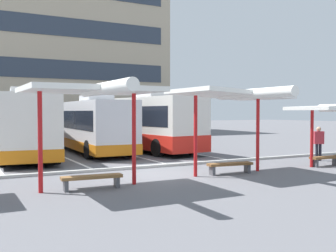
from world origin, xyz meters
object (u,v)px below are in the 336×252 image
coach_bus_1 (90,126)px  waiting_shelter_2 (233,96)px  waiting_shelter_1 (92,92)px  bench_1 (92,179)px  waiting_passenger_1 (319,141)px  bench_3 (325,159)px  coach_bus_2 (141,124)px  bench_2 (230,166)px  coach_bus_0 (26,125)px

coach_bus_1 → waiting_shelter_2: coach_bus_1 is taller
coach_bus_1 → waiting_shelter_1: coach_bus_1 is taller
coach_bus_1 → bench_1: coach_bus_1 is taller
waiting_passenger_1 → bench_3: bearing=-130.4°
bench_1 → waiting_shelter_1: bearing=-90.0°
coach_bus_2 → waiting_passenger_1: 10.91m
coach_bus_2 → bench_2: bearing=-95.0°
coach_bus_2 → waiting_shelter_1: (-6.73, -11.24, 1.41)m
coach_bus_0 → coach_bus_1: 4.14m
coach_bus_0 → coach_bus_1: coach_bus_0 is taller
coach_bus_0 → bench_2: coach_bus_0 is taller
coach_bus_0 → waiting_shelter_1: bearing=-87.3°
waiting_shelter_1 → waiting_shelter_2: waiting_shelter_2 is taller
bench_1 → bench_2: 5.82m
coach_bus_0 → bench_3: coach_bus_0 is taller
waiting_shelter_1 → bench_1: bearing=90.0°
bench_3 → coach_bus_0: bearing=138.9°
coach_bus_1 → bench_1: (-3.47, -11.52, -1.27)m
coach_bus_2 → waiting_passenger_1: (5.66, -9.30, -0.70)m
coach_bus_1 → waiting_shelter_1: (-3.47, -11.60, 1.50)m
waiting_shelter_2 → waiting_passenger_1: 7.08m
coach_bus_0 → coach_bus_2: size_ratio=0.93×
coach_bus_0 → coach_bus_2: coach_bus_2 is taller
waiting_shelter_1 → bench_2: waiting_shelter_1 is taller
bench_1 → waiting_shelter_2: 6.43m
waiting_shelter_1 → bench_3: 11.39m
coach_bus_2 → bench_1: 13.10m
waiting_shelter_2 → coach_bus_0: bearing=122.2°
coach_bus_1 → bench_2: size_ratio=5.50×
bench_1 → coach_bus_0: bearing=92.7°
bench_3 → waiting_shelter_1: bearing=-178.2°
coach_bus_1 → coach_bus_2: coach_bus_2 is taller
coach_bus_0 → waiting_passenger_1: bearing=-33.3°
coach_bus_2 → waiting_shelter_1: size_ratio=2.12×
bench_2 → coach_bus_0: bearing=122.5°
bench_2 → bench_3: same height
coach_bus_1 → bench_3: size_ratio=6.44×
coach_bus_1 → coach_bus_0: bearing=-162.9°
coach_bus_1 → bench_2: coach_bus_1 is taller
bench_1 → waiting_shelter_2: bearing=3.1°
bench_2 → coach_bus_1: bearing=101.9°
coach_bus_2 → waiting_shelter_1: bearing=-120.9°
coach_bus_0 → coach_bus_2: bearing=6.8°
coach_bus_0 → bench_3: bearing=-41.1°
bench_2 → bench_3: (5.23, -0.19, -0.01)m
bench_1 → waiting_passenger_1: bearing=8.5°
bench_1 → bench_3: size_ratio=1.20×
bench_1 → bench_2: (5.80, 0.45, -0.00)m
coach_bus_0 → coach_bus_2: (7.21, 0.86, -0.04)m
waiting_shelter_2 → bench_3: waiting_shelter_2 is taller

